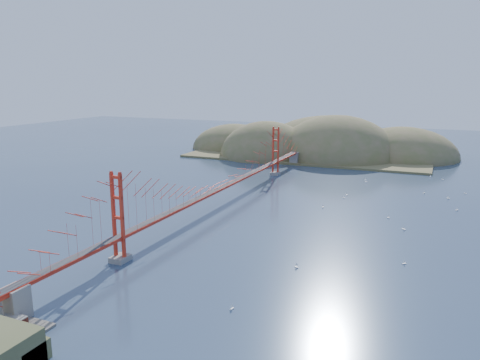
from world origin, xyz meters
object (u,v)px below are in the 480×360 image
at_px(bridge, 222,167).
at_px(sailboat_0, 323,207).
at_px(fort, 4,322).
at_px(sailboat_2, 404,229).
at_px(sailboat_1, 347,194).

distance_m(bridge, sailboat_0, 19.74).
bearing_deg(sailboat_0, fort, -108.01).
xyz_separation_m(bridge, sailboat_2, (32.24, -2.29, -6.85)).
xyz_separation_m(sailboat_2, sailboat_1, (-12.37, 18.59, -0.01)).
bearing_deg(sailboat_2, bridge, 175.93).
bearing_deg(sailboat_2, sailboat_0, 152.31).
relative_size(fort, sailboat_0, 5.63).
bearing_deg(fort, sailboat_0, 71.99).
bearing_deg(sailboat_1, bridge, -140.66).
relative_size(fort, sailboat_1, 5.35).
xyz_separation_m(fort, sailboat_0, (17.33, 53.31, -0.52)).
relative_size(bridge, sailboat_1, 136.45).
height_order(bridge, fort, bridge).
distance_m(sailboat_0, sailboat_1, 11.18).
bearing_deg(sailboat_2, fort, -124.87).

